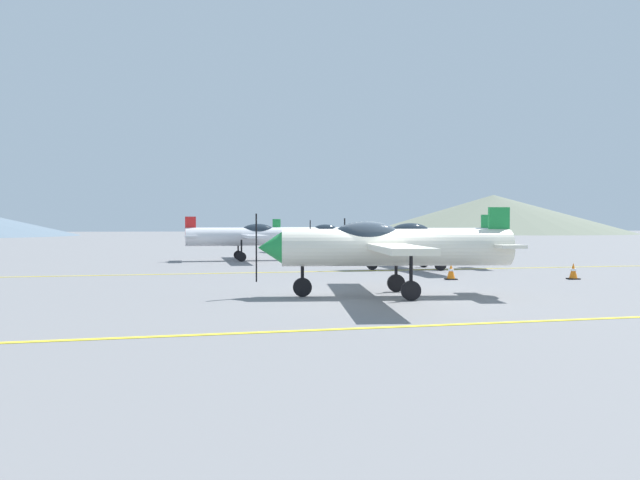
# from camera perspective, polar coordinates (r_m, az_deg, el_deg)

# --- Properties ---
(ground_plane) EXTENTS (400.00, 400.00, 0.00)m
(ground_plane) POSITION_cam_1_polar(r_m,az_deg,el_deg) (16.03, 6.36, -5.47)
(ground_plane) COLOR slate
(apron_line_near) EXTENTS (80.00, 0.16, 0.01)m
(apron_line_near) POSITION_cam_1_polar(r_m,az_deg,el_deg) (11.83, 13.82, -7.91)
(apron_line_near) COLOR yellow
(apron_line_near) RESTS_ON ground_plane
(apron_line_far) EXTENTS (80.00, 0.16, 0.01)m
(apron_line_far) POSITION_cam_1_polar(r_m,az_deg,el_deg) (24.56, -0.52, -3.08)
(apron_line_far) COLOR yellow
(apron_line_far) RESTS_ON ground_plane
(airplane_near) EXTENTS (7.07, 8.09, 2.42)m
(airplane_near) POSITION_cam_1_polar(r_m,az_deg,el_deg) (16.05, 6.47, -0.58)
(airplane_near) COLOR silver
(airplane_near) RESTS_ON ground_plane
(airplane_mid) EXTENTS (7.00, 8.07, 2.42)m
(airplane_mid) POSITION_cam_1_polar(r_m,az_deg,el_deg) (26.41, 9.85, 0.16)
(airplane_mid) COLOR silver
(airplane_mid) RESTS_ON ground_plane
(airplane_far) EXTENTS (6.96, 8.04, 2.42)m
(airplane_far) POSITION_cam_1_polar(r_m,az_deg,el_deg) (32.77, -6.99, 0.40)
(airplane_far) COLOR silver
(airplane_far) RESTS_ON ground_plane
(airplane_back) EXTENTS (6.96, 8.04, 2.42)m
(airplane_back) POSITION_cam_1_polar(r_m,az_deg,el_deg) (43.59, -0.20, 0.64)
(airplane_back) COLOR white
(airplane_back) RESTS_ON ground_plane
(car_sedan) EXTENTS (4.62, 2.84, 1.62)m
(car_sedan) POSITION_cam_1_polar(r_m,az_deg,el_deg) (50.56, 3.62, 0.15)
(car_sedan) COLOR red
(car_sedan) RESTS_ON ground_plane
(traffic_cone_front) EXTENTS (0.36, 0.36, 0.59)m
(traffic_cone_front) POSITION_cam_1_polar(r_m,az_deg,el_deg) (21.45, 12.56, -2.99)
(traffic_cone_front) COLOR black
(traffic_cone_front) RESTS_ON ground_plane
(traffic_cone_side) EXTENTS (0.36, 0.36, 0.59)m
(traffic_cone_side) POSITION_cam_1_polar(r_m,az_deg,el_deg) (22.94, 23.31, -2.79)
(traffic_cone_side) COLOR black
(traffic_cone_side) RESTS_ON ground_plane
(hill_centerleft) EXTENTS (68.53, 68.53, 10.08)m
(hill_centerleft) POSITION_cam_1_polar(r_m,az_deg,el_deg) (160.74, 16.42, 2.41)
(hill_centerleft) COLOR slate
(hill_centerleft) RESTS_ON ground_plane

